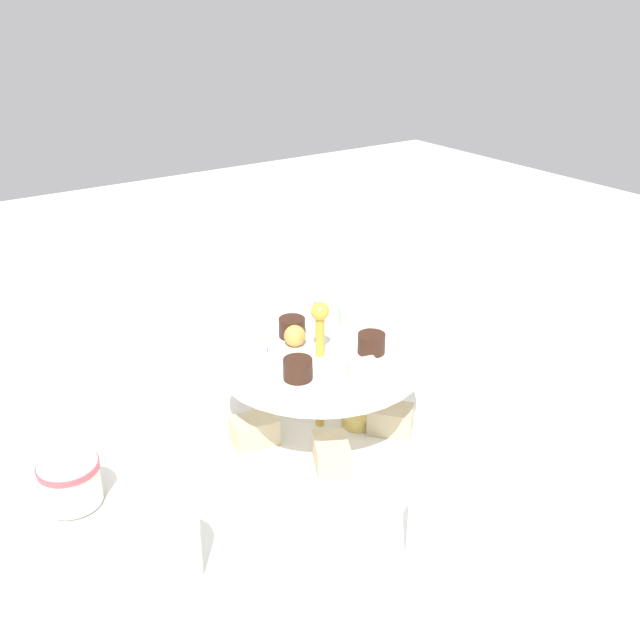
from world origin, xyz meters
TOP-DOWN VIEW (x-y plane):
  - ground_plane at (0.00, 0.00)m, footprint 2.40×2.40m
  - tiered_serving_stand at (0.00, 0.00)m, footprint 0.27×0.27m
  - water_glass_tall_right at (0.11, 0.23)m, footprint 0.07×0.07m
  - water_glass_short_left at (-0.24, -0.11)m, footprint 0.06×0.06m
  - teacup_with_saucer at (-0.27, 0.03)m, footprint 0.09×0.09m
  - butter_knife_left at (0.30, -0.08)m, footprint 0.03×0.17m
  - butter_knife_right at (-0.19, 0.24)m, footprint 0.15×0.11m
  - water_glass_mid_back at (-0.03, -0.23)m, footprint 0.06×0.06m

SIDE VIEW (x-z plane):
  - ground_plane at x=0.00m, z-range 0.00..0.00m
  - butter_knife_left at x=0.30m, z-range 0.00..0.00m
  - butter_knife_right at x=-0.19m, z-range 0.00..0.00m
  - teacup_with_saucer at x=-0.27m, z-range 0.00..0.05m
  - water_glass_short_left at x=-0.24m, z-range 0.00..0.07m
  - water_glass_mid_back at x=-0.03m, z-range 0.00..0.09m
  - tiered_serving_stand at x=0.00m, z-range -0.04..0.12m
  - water_glass_tall_right at x=0.11m, z-range 0.00..0.13m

